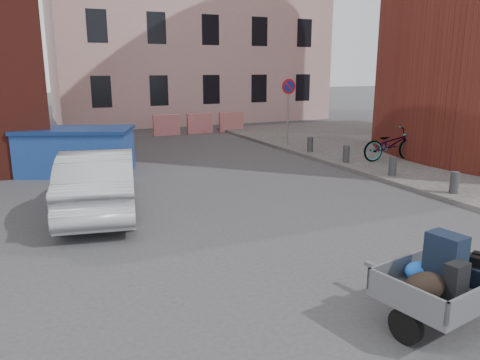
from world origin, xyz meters
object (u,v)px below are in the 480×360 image
trailer (444,281)px  bicycle (391,144)px  dumpster (76,151)px  silver_car (99,181)px

trailer → bicycle: size_ratio=0.91×
dumpster → bicycle: (9.88, -2.85, -0.04)m
silver_car → dumpster: bearing=-78.4°
dumpster → bicycle: 10.28m
silver_car → bicycle: bearing=-160.0°
dumpster → bicycle: size_ratio=1.79×
trailer → dumpster: size_ratio=0.51×
dumpster → bicycle: dumpster is taller
trailer → bicycle: bearing=41.7°
bicycle → silver_car: bearing=104.8°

